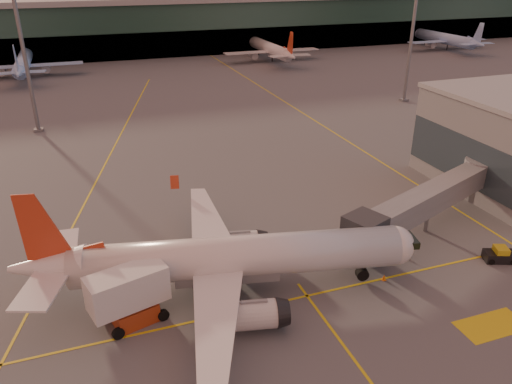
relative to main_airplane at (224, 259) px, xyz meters
name	(u,v)px	position (x,y,z in m)	size (l,w,h in m)	color
ground	(277,344)	(1.89, -8.14, -3.58)	(600.00, 600.00, 0.00)	#4C4F54
taxi_markings	(123,164)	(-5.43, 36.35, -3.58)	(100.12, 173.00, 0.01)	gold
terminal	(110,28)	(1.89, 133.65, 5.18)	(400.00, 20.00, 17.60)	#19382D
mast_west_near	(23,47)	(-18.11, 57.86, 11.28)	(2.40, 2.40, 25.60)	slate
mast_east_near	(413,31)	(56.89, 53.86, 11.28)	(2.40, 2.40, 25.60)	slate
distant_aircraft_row	(42,75)	(-19.11, 109.86, -3.58)	(290.00, 34.00, 13.00)	#91BAF3
main_airplane	(224,259)	(0.00, 0.00, 0.00)	(36.22, 32.93, 11.02)	silver
jet_bridge	(436,197)	(26.04, 4.00, 0.24)	(26.17, 12.68, 5.58)	slate
catering_truck	(129,294)	(-8.68, -1.39, -0.73)	(6.99, 4.45, 5.02)	#9D3516
pushback_tug	(500,255)	(28.01, -4.38, -2.94)	(3.45, 2.62, 1.58)	black
cone_nose	(407,257)	(19.30, -0.89, -3.34)	(0.39, 0.39, 0.50)	#DE630B
cone_fwd	(384,277)	(14.97, -3.32, -3.31)	(0.45, 0.45, 0.57)	#DE630B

